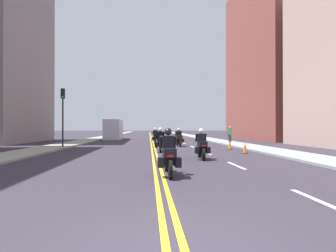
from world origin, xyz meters
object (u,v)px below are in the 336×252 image
(motorcycle_3, at_px, (179,139))
(traffic_cone_2, at_px, (230,144))
(motorcycle_4, at_px, (155,137))
(traffic_cone_0, at_px, (245,148))
(motorcycle_0, at_px, (168,156))
(pedestrian_0, at_px, (230,134))
(motorcycle_2, at_px, (160,142))
(motorcycle_1, at_px, (202,147))
(parked_truck, at_px, (114,130))
(traffic_light_near, at_px, (63,107))

(motorcycle_3, bearing_deg, traffic_cone_2, -50.41)
(motorcycle_4, bearing_deg, traffic_cone_0, -67.03)
(traffic_cone_2, bearing_deg, motorcycle_0, -115.57)
(motorcycle_4, height_order, pedestrian_0, pedestrian_0)
(traffic_cone_2, distance_m, pedestrian_0, 9.01)
(motorcycle_2, height_order, motorcycle_3, motorcycle_2)
(motorcycle_1, bearing_deg, motorcycle_4, 100.32)
(motorcycle_0, height_order, parked_truck, parked_truck)
(motorcycle_2, bearing_deg, motorcycle_4, 91.82)
(traffic_cone_0, xyz_separation_m, traffic_light_near, (-12.95, 5.35, 2.91))
(pedestrian_0, bearing_deg, traffic_cone_2, 82.00)
(motorcycle_0, xyz_separation_m, traffic_cone_0, (5.45, 8.04, -0.31))
(motorcycle_1, height_order, motorcycle_3, motorcycle_3)
(motorcycle_3, relative_size, traffic_cone_0, 3.01)
(motorcycle_2, xyz_separation_m, traffic_light_near, (-7.61, 3.90, 2.61))
(motorcycle_3, relative_size, pedestrian_0, 1.21)
(traffic_cone_0, relative_size, parked_truck, 0.11)
(motorcycle_1, height_order, motorcycle_2, motorcycle_2)
(traffic_cone_0, distance_m, pedestrian_0, 12.22)
(motorcycle_3, relative_size, parked_truck, 0.34)
(motorcycle_3, bearing_deg, motorcycle_1, -92.52)
(parked_truck, bearing_deg, motorcycle_2, -75.17)
(motorcycle_1, bearing_deg, motorcycle_0, -110.07)
(motorcycle_1, xyz_separation_m, pedestrian_0, (5.90, 15.13, 0.29))
(motorcycle_0, height_order, traffic_cone_0, motorcycle_0)
(motorcycle_2, xyz_separation_m, traffic_cone_0, (5.34, -1.45, -0.30))
(motorcycle_4, bearing_deg, traffic_cone_2, -59.66)
(motorcycle_2, bearing_deg, motorcycle_0, -89.27)
(motorcycle_1, bearing_deg, traffic_cone_2, 65.31)
(motorcycle_2, relative_size, pedestrian_0, 1.20)
(traffic_cone_2, xyz_separation_m, pedestrian_0, (2.52, 8.63, 0.56))
(traffic_cone_0, xyz_separation_m, parked_truck, (-11.15, 23.40, 0.91))
(motorcycle_2, bearing_deg, parked_truck, 106.22)
(traffic_cone_0, bearing_deg, traffic_light_near, 157.56)
(motorcycle_2, relative_size, motorcycle_3, 0.99)
(motorcycle_0, bearing_deg, parked_truck, 99.50)
(traffic_cone_0, bearing_deg, motorcycle_4, 113.97)
(motorcycle_4, xyz_separation_m, traffic_cone_2, (5.41, -8.88, -0.28))
(traffic_light_near, height_order, parked_truck, traffic_light_near)
(motorcycle_0, xyz_separation_m, motorcycle_2, (0.11, 9.49, -0.01))
(motorcycle_1, distance_m, motorcycle_3, 10.26)
(traffic_light_near, relative_size, parked_truck, 0.73)
(pedestrian_0, bearing_deg, motorcycle_1, 76.97)
(pedestrian_0, bearing_deg, motorcycle_4, 6.53)
(traffic_cone_2, distance_m, traffic_light_near, 13.41)
(motorcycle_3, bearing_deg, traffic_light_near, -172.57)
(traffic_light_near, height_order, pedestrian_0, traffic_light_near)
(pedestrian_0, bearing_deg, traffic_cone_0, 86.44)
(motorcycle_1, bearing_deg, traffic_cone_0, 45.89)
(motorcycle_1, height_order, traffic_cone_0, motorcycle_1)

